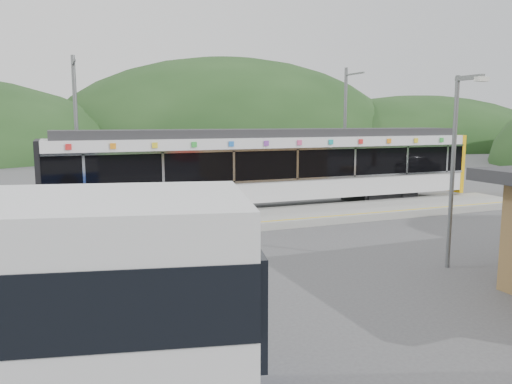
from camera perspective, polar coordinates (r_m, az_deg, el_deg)
name	(u,v)px	position (r m, az deg, el deg)	size (l,w,h in m)	color
ground	(303,239)	(17.74, 5.42, -5.39)	(120.00, 120.00, 0.00)	#4C4C4F
hills	(365,205)	(25.33, 12.34, -1.45)	(146.00, 149.00, 26.00)	#1E3D19
platform	(266,218)	(20.62, 1.18, -3.01)	(26.00, 3.20, 0.30)	#9E9E99
yellow_line	(279,220)	(19.43, 2.70, -3.25)	(26.00, 0.10, 0.01)	yellow
train	(274,165)	(23.41, 2.04, 3.06)	(20.44, 3.01, 3.74)	black
catenary_mast_west	(77,132)	(23.86, -19.82, 6.49)	(0.18, 1.80, 7.00)	slate
catenary_mast_east	(345,130)	(28.17, 10.15, 7.03)	(0.18, 1.80, 7.00)	slate
lamp_post	(457,155)	(14.77, 21.95, 3.96)	(0.35, 0.96, 5.36)	slate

